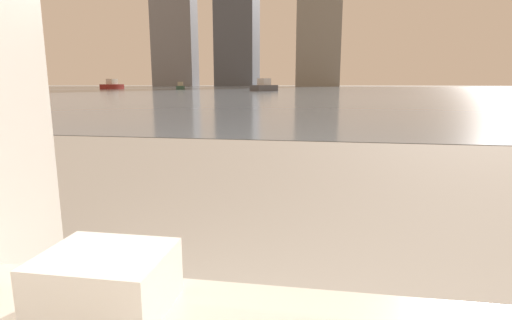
% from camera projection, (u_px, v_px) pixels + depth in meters
% --- Properties ---
extents(towel_stack, '(0.24, 0.20, 0.12)m').
position_uv_depth(towel_stack, '(106.00, 281.00, 0.79)').
color(towel_stack, white).
rests_on(towel_stack, bathtub).
extents(harbor_water, '(180.00, 110.00, 0.01)m').
position_uv_depth(harbor_water, '(321.00, 89.00, 60.11)').
color(harbor_water, slate).
rests_on(harbor_water, ground_plane).
extents(harbor_boat_1, '(2.05, 4.45, 1.61)m').
position_uv_depth(harbor_boat_1, '(112.00, 85.00, 64.20)').
color(harbor_boat_1, maroon).
rests_on(harbor_boat_1, harbor_water).
extents(harbor_boat_3, '(1.79, 3.20, 1.14)m').
position_uv_depth(harbor_boat_3, '(181.00, 87.00, 60.93)').
color(harbor_boat_3, '#335647').
rests_on(harbor_boat_3, harbor_water).
extents(harbor_boat_5, '(3.13, 4.23, 1.52)m').
position_uv_depth(harbor_boat_5, '(264.00, 87.00, 48.98)').
color(harbor_boat_5, '#4C4C51').
rests_on(harbor_boat_5, harbor_water).
extents(skyline_tower_2, '(12.07, 10.10, 46.43)m').
position_uv_depth(skyline_tower_2, '(320.00, 1.00, 110.16)').
color(skyline_tower_2, gray).
rests_on(skyline_tower_2, ground_plane).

